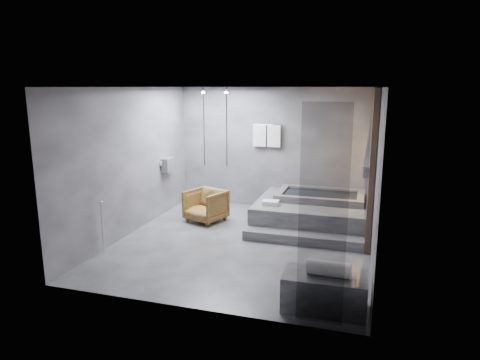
% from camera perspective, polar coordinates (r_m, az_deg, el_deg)
% --- Properties ---
extents(room, '(5.00, 5.04, 2.82)m').
position_cam_1_polar(room, '(7.66, 3.83, 4.25)').
color(room, '#333336').
rests_on(room, ground).
extents(tub_deck, '(2.20, 2.00, 0.50)m').
position_cam_1_polar(tub_deck, '(9.04, 9.49, -4.26)').
color(tub_deck, '#39383B').
rests_on(tub_deck, ground).
extents(tub_step, '(2.20, 0.36, 0.18)m').
position_cam_1_polar(tub_step, '(7.97, 8.34, -7.71)').
color(tub_step, '#39383B').
rests_on(tub_step, ground).
extents(concrete_bench, '(1.06, 0.60, 0.47)m').
position_cam_1_polar(concrete_bench, '(5.76, 11.16, -14.40)').
color(concrete_bench, '#323235').
rests_on(concrete_bench, ground).
extents(driftwood_chair, '(0.93, 0.94, 0.68)m').
position_cam_1_polar(driftwood_chair, '(9.11, -4.59, -3.41)').
color(driftwood_chair, '#432C10').
rests_on(driftwood_chair, ground).
extents(rolled_towel, '(0.55, 0.22, 0.20)m').
position_cam_1_polar(rolled_towel, '(5.59, 11.76, -11.51)').
color(rolled_towel, white).
rests_on(rolled_towel, concrete_bench).
extents(deck_towel, '(0.34, 0.26, 0.09)m').
position_cam_1_polar(deck_towel, '(8.55, 4.09, -3.04)').
color(deck_towel, white).
rests_on(deck_towel, tub_deck).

